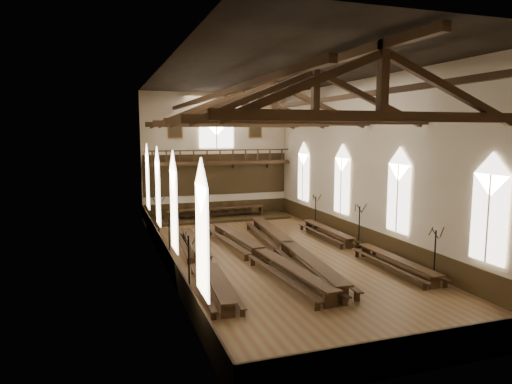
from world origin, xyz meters
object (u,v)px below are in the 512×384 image
(refectory_row_a, at_px, (202,259))
(candelabrum_right_mid, at_px, (359,234))
(refectory_row_d, at_px, (358,244))
(high_table, at_px, (217,209))
(dais, at_px, (217,218))
(candelabrum_left_far, at_px, (159,226))
(candelabrum_right_near, at_px, (434,265))
(candelabrum_left_near, at_px, (189,276))
(refectory_row_c, at_px, (289,245))
(refectory_row_b, at_px, (260,252))
(candelabrum_right_far, at_px, (315,218))
(candelabrum_left_mid, at_px, (169,246))

(refectory_row_a, bearing_deg, candelabrum_right_mid, 6.38)
(refectory_row_a, height_order, candelabrum_right_mid, candelabrum_right_mid)
(refectory_row_d, xyz_separation_m, candelabrum_right_mid, (0.66, 0.96, 0.32))
(refectory_row_d, height_order, high_table, high_table)
(dais, bearing_deg, high_table, 0.00)
(refectory_row_d, relative_size, candelabrum_left_far, 4.93)
(refectory_row_a, bearing_deg, candelabrum_right_near, -29.18)
(refectory_row_d, relative_size, high_table, 1.71)
(candelabrum_left_near, height_order, candelabrum_left_far, candelabrum_left_far)
(refectory_row_a, relative_size, candelabrum_right_near, 5.38)
(refectory_row_c, bearing_deg, candelabrum_left_near, -146.16)
(refectory_row_b, xyz_separation_m, candelabrum_right_far, (6.64, 6.92, 0.19))
(refectory_row_c, distance_m, candelabrum_right_far, 7.86)
(refectory_row_b, relative_size, high_table, 1.84)
(refectory_row_b, height_order, candelabrum_right_far, candelabrum_right_far)
(refectory_row_d, bearing_deg, candelabrum_left_near, -160.30)
(candelabrum_left_near, bearing_deg, refectory_row_b, 39.30)
(candelabrum_right_near, bearing_deg, candelabrum_left_far, 131.44)
(refectory_row_b, bearing_deg, candelabrum_left_far, 122.32)
(candelabrum_left_mid, bearing_deg, refectory_row_b, -26.73)
(candelabrum_left_near, relative_size, candelabrum_left_mid, 1.16)
(candelabrum_left_near, bearing_deg, candelabrum_left_far, 90.00)
(refectory_row_d, height_order, candelabrum_right_mid, candelabrum_right_mid)
(refectory_row_b, xyz_separation_m, candelabrum_left_mid, (-4.46, 2.25, 0.16))
(candelabrum_left_far, relative_size, candelabrum_right_mid, 1.05)
(high_table, relative_size, candelabrum_left_near, 2.92)
(refectory_row_b, relative_size, refectory_row_c, 0.96)
(dais, distance_m, candelabrum_left_far, 7.39)
(candelabrum_left_mid, bearing_deg, refectory_row_a, -60.21)
(candelabrum_left_mid, relative_size, candelabrum_left_far, 0.85)
(refectory_row_d, xyz_separation_m, candelabrum_left_far, (-10.44, 6.97, 0.35))
(refectory_row_a, height_order, high_table, high_table)
(refectory_row_d, relative_size, dais, 1.19)
(refectory_row_a, distance_m, dais, 12.93)
(refectory_row_c, relative_size, candelabrum_right_near, 5.97)
(refectory_row_b, relative_size, candelabrum_left_far, 5.31)
(refectory_row_a, bearing_deg, candelabrum_left_mid, 119.79)
(refectory_row_d, distance_m, candelabrum_right_mid, 1.21)
(dais, bearing_deg, refectory_row_a, -107.32)
(refectory_row_a, xyz_separation_m, candelabrum_left_far, (-1.32, 7.11, 0.35))
(refectory_row_c, height_order, candelabrum_left_far, candelabrum_left_far)
(candelabrum_left_far, height_order, candelabrum_right_near, candelabrum_left_far)
(candelabrum_right_mid, bearing_deg, dais, 117.82)
(candelabrum_right_far, bearing_deg, candelabrum_left_far, 179.30)
(refectory_row_b, bearing_deg, candelabrum_left_mid, 153.27)
(candelabrum_right_mid, bearing_deg, refectory_row_a, -173.62)
(refectory_row_d, bearing_deg, refectory_row_a, -179.14)
(candelabrum_left_near, bearing_deg, high_table, 72.05)
(refectory_row_d, bearing_deg, dais, 113.36)
(candelabrum_right_near, bearing_deg, refectory_row_b, 140.26)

